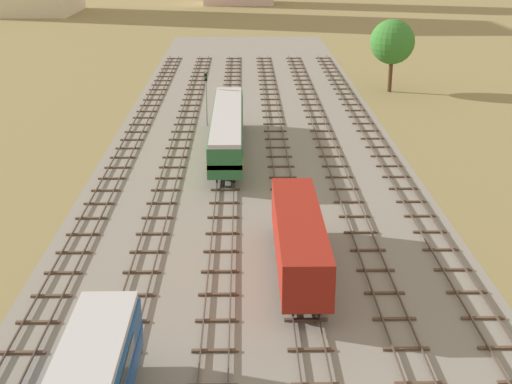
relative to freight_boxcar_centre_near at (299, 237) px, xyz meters
The scene contains 12 objects.
ground_plane 16.05m from the freight_boxcar_centre_near, 98.91° to the left, with size 480.00×480.00×0.00m, color olive.
ballast_bed 16.05m from the freight_boxcar_centre_near, 98.91° to the left, with size 28.51×176.00×0.01m, color gray.
track_far_left 22.36m from the freight_boxcar_centre_near, 131.43° to the left, with size 2.40×126.00×0.29m.
track_left 19.48m from the freight_boxcar_centre_near, 120.48° to the left, with size 2.40×126.00×0.29m.
track_centre_left 17.53m from the freight_boxcar_centre_near, 106.41° to the left, with size 2.40×126.00×0.29m.
track_centre 16.83m from the freight_boxcar_centre_near, 90.02° to the left, with size 2.40×126.00×0.29m.
track_centre_right 17.53m from the freight_boxcar_centre_near, 73.63° to the left, with size 2.40×126.00×0.29m.
track_right 19.48m from the freight_boxcar_centre_near, 59.56° to the left, with size 2.40×126.00×0.29m.
freight_boxcar_centre_near is the anchor object (origin of this frame).
passenger_coach_centre_left_mid 26.01m from the freight_boxcar_centre_near, 100.88° to the left, with size 2.96×22.00×3.80m.
signal_post_nearest 36.63m from the freight_boxcar_centre_near, 101.60° to the left, with size 0.28×0.47×5.85m.
lineside_tree_2 55.19m from the freight_boxcar_centre_near, 73.25° to the left, with size 5.74×5.74×9.39m.
Camera 1 is at (-0.93, -0.21, 20.41)m, focal length 50.57 mm.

